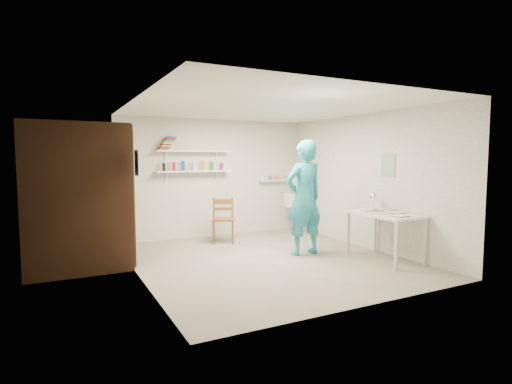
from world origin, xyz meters
name	(u,v)px	position (x,y,z in m)	size (l,w,h in m)	color
floor	(267,260)	(0.00, 0.00, -0.01)	(4.00, 4.50, 0.02)	slate
ceiling	(268,106)	(0.00, 0.00, 2.41)	(4.00, 4.50, 0.02)	silver
wall_back	(215,178)	(0.00, 2.26, 1.20)	(4.00, 0.02, 2.40)	silver
wall_front	(370,197)	(0.00, -2.26, 1.20)	(4.00, 0.02, 2.40)	silver
wall_left	(136,189)	(-2.01, 0.00, 1.20)	(0.02, 4.50, 2.40)	silver
wall_right	(365,181)	(2.01, 0.00, 1.20)	(0.02, 4.50, 2.40)	silver
doorway_recess	(125,197)	(-1.99, 1.05, 1.00)	(0.02, 0.90, 2.00)	black
corridor_box	(76,196)	(-2.70, 1.05, 1.05)	(1.40, 1.50, 2.10)	brown
door_lintel	(125,130)	(-1.97, 1.05, 2.05)	(0.06, 1.05, 0.10)	brown
door_jamb_near	(132,200)	(-1.97, 0.55, 1.00)	(0.06, 0.10, 2.00)	brown
door_jamb_far	(122,194)	(-1.97, 1.55, 1.00)	(0.06, 0.10, 2.00)	brown
shelf_lower	(194,171)	(-0.50, 2.13, 1.35)	(1.50, 0.22, 0.03)	white
shelf_upper	(193,151)	(-0.50, 2.13, 1.75)	(1.50, 0.22, 0.03)	white
ledge_shelf	(274,180)	(1.35, 2.17, 1.12)	(0.70, 0.14, 0.03)	white
poster_left	(137,163)	(-1.99, 0.05, 1.55)	(0.01, 0.28, 0.36)	#334C7F
poster_right_a	(308,161)	(1.99, 1.80, 1.55)	(0.01, 0.34, 0.42)	#995933
poster_right_b	(388,165)	(1.99, -0.55, 1.50)	(0.01, 0.30, 0.38)	#3F724C
belfast_sink	(301,200)	(1.75, 1.70, 0.70)	(0.48, 0.60, 0.30)	white
man	(304,198)	(0.71, 0.04, 0.96)	(0.70, 0.46, 1.91)	teal
wall_clock	(298,178)	(0.73, 0.26, 1.27)	(0.34, 0.34, 0.04)	beige
wooden_chair	(223,219)	(-0.14, 1.49, 0.45)	(0.42, 0.40, 0.90)	brown
work_table	(385,237)	(1.64, -0.86, 0.37)	(0.67, 1.12, 0.75)	silver
desk_lamp	(374,196)	(1.83, -0.41, 0.97)	(0.14, 0.14, 0.14)	white
spray_cans	(194,166)	(-0.50, 2.13, 1.45)	(1.26, 0.06, 0.17)	black
book_stack	(167,143)	(-1.02, 2.13, 1.89)	(0.34, 0.14, 0.25)	red
ledge_pots	(274,178)	(1.35, 2.17, 1.18)	(0.48, 0.07, 0.09)	silver
papers	(385,212)	(1.64, -0.86, 0.76)	(0.30, 0.22, 0.02)	silver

